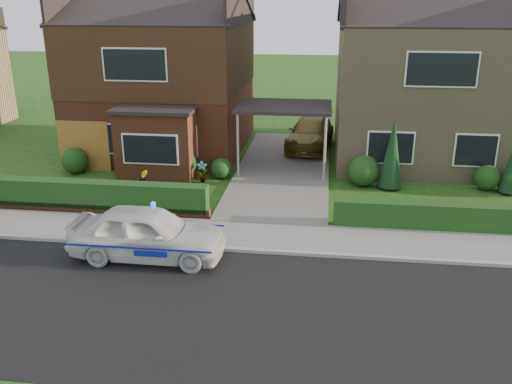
# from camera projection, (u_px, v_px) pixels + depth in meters

# --- Properties ---
(ground) EXTENTS (120.00, 120.00, 0.00)m
(ground) POSITION_uv_depth(u_px,v_px,m) (245.00, 311.00, 12.59)
(ground) COLOR #184512
(ground) RESTS_ON ground
(road) EXTENTS (60.00, 6.00, 0.02)m
(road) POSITION_uv_depth(u_px,v_px,m) (245.00, 311.00, 12.59)
(road) COLOR black
(road) RESTS_ON ground
(kerb) EXTENTS (60.00, 0.16, 0.12)m
(kerb) POSITION_uv_depth(u_px,v_px,m) (261.00, 251.00, 15.41)
(kerb) COLOR #9E9993
(kerb) RESTS_ON ground
(sidewalk) EXTENTS (60.00, 2.00, 0.10)m
(sidewalk) POSITION_uv_depth(u_px,v_px,m) (265.00, 236.00, 16.40)
(sidewalk) COLOR slate
(sidewalk) RESTS_ON ground
(driveway) EXTENTS (3.80, 12.00, 0.12)m
(driveway) POSITION_uv_depth(u_px,v_px,m) (283.00, 169.00, 22.83)
(driveway) COLOR #666059
(driveway) RESTS_ON ground
(house_left) EXTENTS (7.50, 9.53, 7.25)m
(house_left) POSITION_uv_depth(u_px,v_px,m) (165.00, 68.00, 24.96)
(house_left) COLOR brown
(house_left) RESTS_ON ground
(house_right) EXTENTS (7.50, 8.06, 7.25)m
(house_right) POSITION_uv_depth(u_px,v_px,m) (422.00, 75.00, 23.71)
(house_right) COLOR #93805A
(house_right) RESTS_ON ground
(carport_link) EXTENTS (3.80, 3.00, 2.77)m
(carport_link) POSITION_uv_depth(u_px,v_px,m) (284.00, 108.00, 21.91)
(carport_link) COLOR black
(carport_link) RESTS_ON ground
(garage_door) EXTENTS (2.20, 0.10, 2.10)m
(garage_door) POSITION_uv_depth(u_px,v_px,m) (84.00, 146.00, 22.51)
(garage_door) COLOR brown
(garage_door) RESTS_ON ground
(dwarf_wall) EXTENTS (7.70, 0.25, 0.36)m
(dwarf_wall) POSITION_uv_depth(u_px,v_px,m) (98.00, 209.00, 18.17)
(dwarf_wall) COLOR brown
(dwarf_wall) RESTS_ON ground
(hedge_left) EXTENTS (7.50, 0.55, 0.90)m
(hedge_left) POSITION_uv_depth(u_px,v_px,m) (100.00, 212.00, 18.37)
(hedge_left) COLOR #103313
(hedge_left) RESTS_ON ground
(hedge_right) EXTENTS (7.50, 0.55, 0.80)m
(hedge_right) POSITION_uv_depth(u_px,v_px,m) (454.00, 231.00, 16.88)
(hedge_right) COLOR #103313
(hedge_right) RESTS_ON ground
(shrub_left_far) EXTENTS (1.08, 1.08, 1.08)m
(shrub_left_far) POSITION_uv_depth(u_px,v_px,m) (75.00, 161.00, 22.29)
(shrub_left_far) COLOR #103313
(shrub_left_far) RESTS_ON ground
(shrub_left_mid) EXTENTS (1.32, 1.32, 1.32)m
(shrub_left_mid) POSITION_uv_depth(u_px,v_px,m) (180.00, 163.00, 21.52)
(shrub_left_mid) COLOR #103313
(shrub_left_mid) RESTS_ON ground
(shrub_left_near) EXTENTS (0.84, 0.84, 0.84)m
(shrub_left_near) POSITION_uv_depth(u_px,v_px,m) (221.00, 168.00, 21.69)
(shrub_left_near) COLOR #103313
(shrub_left_near) RESTS_ON ground
(shrub_right_near) EXTENTS (1.20, 1.20, 1.20)m
(shrub_right_near) POSITION_uv_depth(u_px,v_px,m) (363.00, 171.00, 20.77)
(shrub_right_near) COLOR #103313
(shrub_right_near) RESTS_ON ground
(shrub_right_mid) EXTENTS (0.96, 0.96, 0.96)m
(shrub_right_mid) POSITION_uv_depth(u_px,v_px,m) (487.00, 178.00, 20.35)
(shrub_right_mid) COLOR #103313
(shrub_right_mid) RESTS_ON ground
(conifer_a) EXTENTS (0.90, 0.90, 2.60)m
(conifer_a) POSITION_uv_depth(u_px,v_px,m) (392.00, 156.00, 20.23)
(conifer_a) COLOR black
(conifer_a) RESTS_ON ground
(police_car) EXTENTS (3.97, 4.33, 1.63)m
(police_car) POSITION_uv_depth(u_px,v_px,m) (148.00, 233.00, 14.95)
(police_car) COLOR silver
(police_car) RESTS_ON ground
(driveway_car) EXTENTS (2.37, 4.91, 1.38)m
(driveway_car) POSITION_uv_depth(u_px,v_px,m) (310.00, 133.00, 25.72)
(driveway_car) COLOR brown
(driveway_car) RESTS_ON driveway
(potted_plant_a) EXTENTS (0.53, 0.45, 0.84)m
(potted_plant_a) POSITION_uv_depth(u_px,v_px,m) (202.00, 172.00, 21.21)
(potted_plant_a) COLOR gray
(potted_plant_a) RESTS_ON ground
(potted_plant_b) EXTENTS (0.51, 0.48, 0.72)m
(potted_plant_b) POSITION_uv_depth(u_px,v_px,m) (143.00, 179.00, 20.58)
(potted_plant_b) COLOR gray
(potted_plant_b) RESTS_ON ground
(potted_plant_c) EXTENTS (0.42, 0.42, 0.70)m
(potted_plant_c) POSITION_uv_depth(u_px,v_px,m) (129.00, 171.00, 21.59)
(potted_plant_c) COLOR gray
(potted_plant_c) RESTS_ON ground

